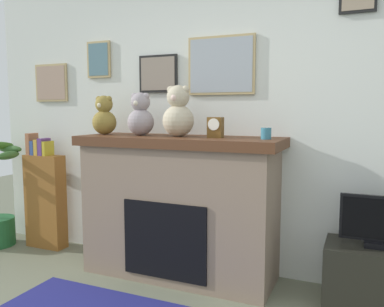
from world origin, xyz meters
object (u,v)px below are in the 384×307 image
Objects in this scene: candle_jar at (266,133)px; teddy_bear_tan at (104,117)px; television at (381,223)px; mantel_clock at (215,127)px; fireplace at (180,206)px; tv_stand at (378,279)px; bookshelf at (45,197)px; teddy_bear_grey at (178,114)px; teddy_bear_cream at (141,116)px.

candle_jar is 0.25× the size of teddy_bear_tan.
mantel_clock is at bearing -179.84° from television.
candle_jar is 0.53× the size of mantel_clock.
fireplace is 0.97m from candle_jar.
mantel_clock reaches higher than candle_jar.
candle_jar reaches higher than television.
mantel_clock is (-1.21, -0.00, 1.04)m from tv_stand.
teddy_bear_grey is (1.57, -0.10, 0.86)m from bookshelf.
fireplace is 4.96× the size of teddy_bear_tan.
television is at bearing -1.87° from bookshelf.
mantel_clock reaches higher than television.
teddy_bear_grey reaches higher than bookshelf.
candle_jar is 0.74m from teddy_bear_grey.
teddy_bear_cream is at bearing 179.92° from mantel_clock.
bookshelf is (-1.57, 0.09, -0.08)m from fireplace.
tv_stand is at bearing 0.14° from teddy_bear_grey.
tv_stand is at bearing 0.11° from teddy_bear_cream.
bookshelf is 2.41m from candle_jar.
teddy_bear_tan is (-2.27, -0.00, 0.71)m from television.
television is 1.01m from candle_jar.
mantel_clock is at bearing -0.05° from teddy_bear_tan.
tv_stand is at bearing 90.00° from television.
tv_stand is 2.21m from teddy_bear_cream.
mantel_clock is (-1.21, -0.00, 0.64)m from television.
teddy_bear_tan is (-2.27, -0.00, 1.12)m from tv_stand.
fireplace is at bearing 1.42° from teddy_bear_tan.
teddy_bear_cream is at bearing -179.89° from tv_stand.
bookshelf is at bearing 178.13° from television.
bookshelf is at bearing 176.83° from mantel_clock.
teddy_bear_grey is at bearing -179.91° from television.
tv_stand is at bearing 0.23° from candle_jar.
bookshelf is 7.22× the size of mantel_clock.
teddy_bear_grey is at bearing -0.01° from teddy_bear_tan.
bookshelf is at bearing 176.21° from teddy_bear_grey.
teddy_bear_grey is (-1.54, -0.00, 0.75)m from television.
fireplace is 0.84m from teddy_bear_cream.
candle_jar is (2.30, -0.10, 0.72)m from bookshelf.
teddy_bear_cream is (-1.09, -0.00, 0.12)m from candle_jar.
candle_jar is 0.41m from mantel_clock.
teddy_bear_cream is at bearing -179.93° from television.
teddy_bear_cream is at bearing 179.99° from teddy_bear_grey.
fireplace is 19.77× the size of candle_jar.
television is (3.10, -0.10, 0.12)m from bookshelf.
television is at bearing 0.09° from teddy_bear_grey.
candle_jar is at bearing -179.77° from tv_stand.
teddy_bear_grey reaches higher than teddy_bear_tan.
teddy_bear_tan is at bearing -178.58° from fireplace.
teddy_bear_tan reaches higher than television.
fireplace is 0.78m from teddy_bear_grey.
teddy_bear_cream is (1.21, -0.10, 0.84)m from bookshelf.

